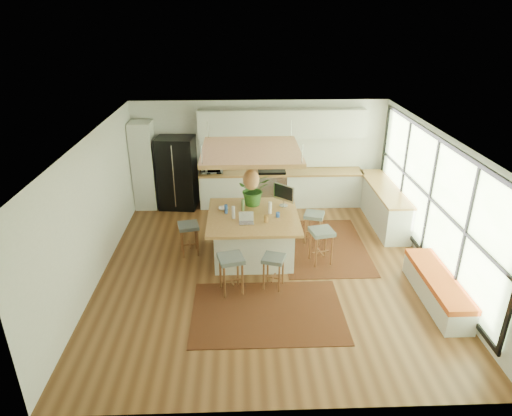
{
  "coord_description": "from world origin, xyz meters",
  "views": [
    {
      "loc": [
        -0.5,
        -7.71,
        4.78
      ],
      "look_at": [
        -0.2,
        0.5,
        1.1
      ],
      "focal_mm": 31.31,
      "sensor_mm": 36.0,
      "label": 1
    }
  ],
  "objects_px": {
    "microwave": "(211,165)",
    "island": "(253,235)",
    "stool_right_front": "(321,247)",
    "island_plant": "(254,192)",
    "monitor": "(284,195)",
    "stool_left_side": "(189,238)",
    "stool_right_back": "(314,227)",
    "laptop": "(246,218)",
    "stool_near_left": "(231,275)",
    "stool_near_right": "(273,271)",
    "fridge": "(177,173)"
  },
  "relations": [
    {
      "from": "island",
      "to": "laptop",
      "type": "height_order",
      "value": "laptop"
    },
    {
      "from": "fridge",
      "to": "stool_near_right",
      "type": "distance_m",
      "value": 4.46
    },
    {
      "from": "island",
      "to": "stool_left_side",
      "type": "xyz_separation_m",
      "value": [
        -1.34,
        0.12,
        -0.11
      ]
    },
    {
      "from": "stool_right_back",
      "to": "microwave",
      "type": "bearing_deg",
      "value": 137.87
    },
    {
      "from": "stool_near_left",
      "to": "monitor",
      "type": "distance_m",
      "value": 2.24
    },
    {
      "from": "stool_right_back",
      "to": "microwave",
      "type": "relative_size",
      "value": 1.22
    },
    {
      "from": "stool_right_front",
      "to": "island_plant",
      "type": "xyz_separation_m",
      "value": [
        -1.33,
        0.88,
        0.86
      ]
    },
    {
      "from": "stool_left_side",
      "to": "microwave",
      "type": "relative_size",
      "value": 1.21
    },
    {
      "from": "stool_right_back",
      "to": "monitor",
      "type": "height_order",
      "value": "monitor"
    },
    {
      "from": "fridge",
      "to": "island_plant",
      "type": "height_order",
      "value": "fridge"
    },
    {
      "from": "stool_right_back",
      "to": "laptop",
      "type": "height_order",
      "value": "laptop"
    },
    {
      "from": "island",
      "to": "laptop",
      "type": "bearing_deg",
      "value": -111.3
    },
    {
      "from": "island",
      "to": "microwave",
      "type": "height_order",
      "value": "microwave"
    },
    {
      "from": "stool_right_front",
      "to": "laptop",
      "type": "bearing_deg",
      "value": -178.91
    },
    {
      "from": "microwave",
      "to": "island",
      "type": "bearing_deg",
      "value": -74.38
    },
    {
      "from": "laptop",
      "to": "island_plant",
      "type": "height_order",
      "value": "island_plant"
    },
    {
      "from": "stool_near_left",
      "to": "stool_right_front",
      "type": "relative_size",
      "value": 0.99
    },
    {
      "from": "island",
      "to": "stool_left_side",
      "type": "height_order",
      "value": "island"
    },
    {
      "from": "stool_near_left",
      "to": "microwave",
      "type": "bearing_deg",
      "value": 97.88
    },
    {
      "from": "stool_near_right",
      "to": "microwave",
      "type": "relative_size",
      "value": 1.14
    },
    {
      "from": "stool_right_front",
      "to": "stool_left_side",
      "type": "distance_m",
      "value": 2.75
    },
    {
      "from": "fridge",
      "to": "island_plant",
      "type": "relative_size",
      "value": 2.57
    },
    {
      "from": "island",
      "to": "stool_right_back",
      "type": "distance_m",
      "value": 1.47
    },
    {
      "from": "island",
      "to": "monitor",
      "type": "bearing_deg",
      "value": 33.93
    },
    {
      "from": "fridge",
      "to": "stool_right_back",
      "type": "height_order",
      "value": "fridge"
    },
    {
      "from": "laptop",
      "to": "monitor",
      "type": "bearing_deg",
      "value": 43.52
    },
    {
      "from": "stool_near_left",
      "to": "island_plant",
      "type": "distance_m",
      "value": 2.1
    },
    {
      "from": "fridge",
      "to": "island",
      "type": "bearing_deg",
      "value": -48.52
    },
    {
      "from": "stool_right_front",
      "to": "laptop",
      "type": "height_order",
      "value": "laptop"
    },
    {
      "from": "stool_near_left",
      "to": "stool_near_right",
      "type": "bearing_deg",
      "value": 8.12
    },
    {
      "from": "laptop",
      "to": "microwave",
      "type": "bearing_deg",
      "value": 103.9
    },
    {
      "from": "stool_near_left",
      "to": "stool_left_side",
      "type": "xyz_separation_m",
      "value": [
        -0.91,
        1.44,
        0.0
      ]
    },
    {
      "from": "laptop",
      "to": "stool_near_right",
      "type": "bearing_deg",
      "value": -61.83
    },
    {
      "from": "stool_left_side",
      "to": "monitor",
      "type": "distance_m",
      "value": 2.2
    },
    {
      "from": "stool_right_back",
      "to": "stool_near_left",
      "type": "bearing_deg",
      "value": -133.9
    },
    {
      "from": "stool_near_left",
      "to": "monitor",
      "type": "height_order",
      "value": "monitor"
    },
    {
      "from": "stool_right_back",
      "to": "stool_left_side",
      "type": "bearing_deg",
      "value": -170.98
    },
    {
      "from": "island",
      "to": "stool_near_right",
      "type": "height_order",
      "value": "island"
    },
    {
      "from": "fridge",
      "to": "monitor",
      "type": "xyz_separation_m",
      "value": [
        2.53,
        -2.18,
        0.26
      ]
    },
    {
      "from": "stool_near_right",
      "to": "monitor",
      "type": "distance_m",
      "value": 1.88
    },
    {
      "from": "stool_near_right",
      "to": "monitor",
      "type": "xyz_separation_m",
      "value": [
        0.32,
        1.65,
        0.83
      ]
    },
    {
      "from": "stool_near_right",
      "to": "stool_right_back",
      "type": "relative_size",
      "value": 0.94
    },
    {
      "from": "monitor",
      "to": "island_plant",
      "type": "distance_m",
      "value": 0.64
    },
    {
      "from": "stool_left_side",
      "to": "laptop",
      "type": "distance_m",
      "value": 1.47
    },
    {
      "from": "monitor",
      "to": "stool_right_back",
      "type": "bearing_deg",
      "value": 51.02
    },
    {
      "from": "island",
      "to": "island_plant",
      "type": "distance_m",
      "value": 0.93
    },
    {
      "from": "fridge",
      "to": "stool_near_left",
      "type": "height_order",
      "value": "fridge"
    },
    {
      "from": "island",
      "to": "stool_near_left",
      "type": "relative_size",
      "value": 2.52
    },
    {
      "from": "island",
      "to": "monitor",
      "type": "distance_m",
      "value": 1.08
    },
    {
      "from": "stool_near_left",
      "to": "stool_near_right",
      "type": "xyz_separation_m",
      "value": [
        0.78,
        0.11,
        0.0
      ]
    }
  ]
}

